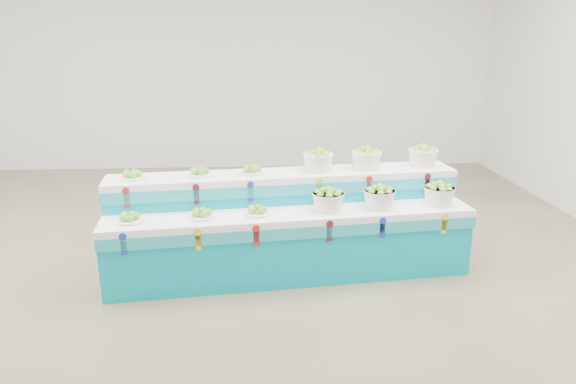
# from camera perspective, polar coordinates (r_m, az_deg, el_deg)

# --- Properties ---
(ground) EXTENTS (10.00, 10.00, 0.00)m
(ground) POSITION_cam_1_polar(r_m,az_deg,el_deg) (5.42, -9.78, -10.02)
(ground) COLOR brown
(ground) RESTS_ON ground
(back_wall) EXTENTS (10.00, 0.00, 10.00)m
(back_wall) POSITION_cam_1_polar(r_m,az_deg,el_deg) (9.85, -7.38, 14.13)
(back_wall) COLOR silver
(back_wall) RESTS_ON ground
(display_stand) EXTENTS (3.82, 1.37, 1.02)m
(display_stand) POSITION_cam_1_polar(r_m,az_deg,el_deg) (5.50, 0.00, -3.60)
(display_stand) COLOR #039DB2
(display_stand) RESTS_ON ground
(plate_lower_left) EXTENTS (0.28, 0.28, 0.10)m
(plate_lower_left) POSITION_cam_1_polar(r_m,az_deg,el_deg) (5.17, -16.94, -2.65)
(plate_lower_left) COLOR white
(plate_lower_left) RESTS_ON display_stand
(plate_lower_mid) EXTENTS (0.28, 0.28, 0.10)m
(plate_lower_mid) POSITION_cam_1_polar(r_m,az_deg,el_deg) (5.12, -9.45, -2.30)
(plate_lower_mid) COLOR white
(plate_lower_mid) RESTS_ON display_stand
(plate_lower_right) EXTENTS (0.28, 0.28, 0.10)m
(plate_lower_right) POSITION_cam_1_polar(r_m,az_deg,el_deg) (5.15, -3.39, -1.98)
(plate_lower_right) COLOR white
(plate_lower_right) RESTS_ON display_stand
(basket_lower_left) EXTENTS (0.36, 0.36, 0.24)m
(basket_lower_left) POSITION_cam_1_polar(r_m,az_deg,el_deg) (5.25, 4.40, -0.85)
(basket_lower_left) COLOR silver
(basket_lower_left) RESTS_ON display_stand
(basket_lower_mid) EXTENTS (0.36, 0.36, 0.24)m
(basket_lower_mid) POSITION_cam_1_polar(r_m,az_deg,el_deg) (5.41, 9.93, -0.54)
(basket_lower_mid) COLOR silver
(basket_lower_mid) RESTS_ON display_stand
(basket_lower_right) EXTENTS (0.36, 0.36, 0.24)m
(basket_lower_right) POSITION_cam_1_polar(r_m,az_deg,el_deg) (5.66, 16.18, -0.19)
(basket_lower_right) COLOR silver
(basket_lower_right) RESTS_ON display_stand
(plate_upper_left) EXTENTS (0.28, 0.28, 0.10)m
(plate_upper_left) POSITION_cam_1_polar(r_m,az_deg,el_deg) (5.52, -16.67, 1.87)
(plate_upper_left) COLOR white
(plate_upper_left) RESTS_ON display_stand
(plate_upper_mid) EXTENTS (0.28, 0.28, 0.10)m
(plate_upper_mid) POSITION_cam_1_polar(r_m,az_deg,el_deg) (5.48, -9.67, 2.23)
(plate_upper_mid) COLOR white
(plate_upper_mid) RESTS_ON display_stand
(plate_upper_right) EXTENTS (0.28, 0.28, 0.10)m
(plate_upper_right) POSITION_cam_1_polar(r_m,az_deg,el_deg) (5.51, -4.00, 2.50)
(plate_upper_right) COLOR white
(plate_upper_right) RESTS_ON display_stand
(basket_upper_left) EXTENTS (0.36, 0.36, 0.24)m
(basket_upper_left) POSITION_cam_1_polar(r_m,az_deg,el_deg) (5.61, 3.31, 3.48)
(basket_upper_left) COLOR silver
(basket_upper_left) RESTS_ON display_stand
(basket_upper_mid) EXTENTS (0.36, 0.36, 0.24)m
(basket_upper_mid) POSITION_cam_1_polar(r_m,az_deg,el_deg) (5.75, 8.54, 3.66)
(basket_upper_mid) COLOR silver
(basket_upper_mid) RESTS_ON display_stand
(basket_upper_right) EXTENTS (0.36, 0.36, 0.24)m
(basket_upper_right) POSITION_cam_1_polar(r_m,az_deg,el_deg) (5.99, 14.51, 3.82)
(basket_upper_right) COLOR silver
(basket_upper_right) RESTS_ON display_stand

